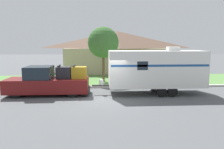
# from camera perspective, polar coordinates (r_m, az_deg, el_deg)

# --- Properties ---
(ground_plane) EXTENTS (120.00, 120.00, 0.00)m
(ground_plane) POSITION_cam_1_polar(r_m,az_deg,el_deg) (14.14, -1.36, -6.48)
(ground_plane) COLOR #515456
(curb_strip) EXTENTS (80.00, 0.30, 0.14)m
(curb_strip) POSITION_cam_1_polar(r_m,az_deg,el_deg) (17.78, -1.80, -3.23)
(curb_strip) COLOR beige
(curb_strip) RESTS_ON ground_plane
(lawn_strip) EXTENTS (80.00, 7.00, 0.03)m
(lawn_strip) POSITION_cam_1_polar(r_m,az_deg,el_deg) (21.38, -2.09, -1.46)
(lawn_strip) COLOR #568442
(lawn_strip) RESTS_ON ground_plane
(house_across_street) EXTENTS (13.65, 7.18, 5.11)m
(house_across_street) POSITION_cam_1_polar(r_m,az_deg,el_deg) (28.04, 1.30, 6.23)
(house_across_street) COLOR tan
(house_across_street) RESTS_ON ground_plane
(pickup_truck) EXTENTS (5.72, 2.00, 2.08)m
(pickup_truck) POSITION_cam_1_polar(r_m,az_deg,el_deg) (15.77, -16.22, -1.88)
(pickup_truck) COLOR black
(pickup_truck) RESTS_ON ground_plane
(travel_trailer) EXTENTS (7.85, 2.46, 3.34)m
(travel_trailer) POSITION_cam_1_polar(r_m,az_deg,el_deg) (15.77, 11.37, 1.56)
(travel_trailer) COLOR black
(travel_trailer) RESTS_ON ground_plane
(mailbox) EXTENTS (0.48, 0.20, 1.35)m
(mailbox) POSITION_cam_1_polar(r_m,az_deg,el_deg) (19.01, -19.41, -0.00)
(mailbox) COLOR brown
(mailbox) RESTS_ON ground_plane
(tree_in_yard) EXTENTS (2.86, 2.86, 5.10)m
(tree_in_yard) POSITION_cam_1_polar(r_m,az_deg,el_deg) (20.32, -2.29, 8.35)
(tree_in_yard) COLOR brown
(tree_in_yard) RESTS_ON ground_plane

